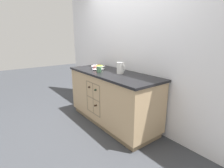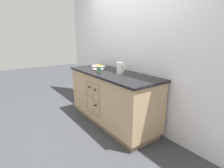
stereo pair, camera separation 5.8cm
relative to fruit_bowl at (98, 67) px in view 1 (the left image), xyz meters
name	(u,v)px [view 1 (the left image)]	position (x,y,z in m)	size (l,w,h in m)	color
ground_plane	(112,122)	(0.38, 0.03, -0.97)	(14.00, 14.00, 0.00)	#383A3F
back_wall	(130,51)	(0.38, 0.43, 0.30)	(4.40, 0.06, 2.55)	white
kitchen_island	(112,98)	(0.38, 0.03, -0.50)	(1.85, 0.72, 0.93)	#8B7354
fruit_bowl	(98,67)	(0.00, 0.00, 0.00)	(0.26, 0.26, 0.08)	silver
white_pitcher	(120,68)	(0.54, 0.09, 0.05)	(0.18, 0.12, 0.19)	white
ceramic_mug	(99,69)	(0.24, -0.14, 0.01)	(0.12, 0.08, 0.10)	#4C7A56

